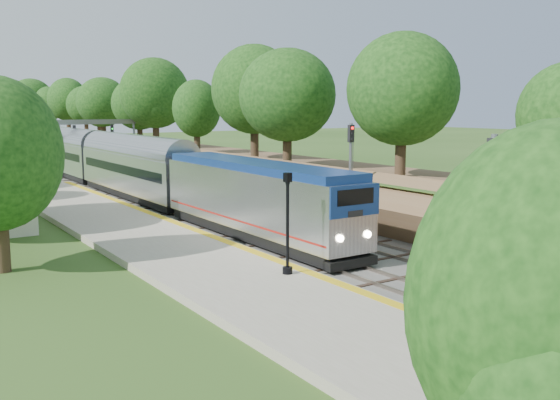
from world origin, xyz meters
TOP-DOWN VIEW (x-y plane):
  - ground at (0.00, 0.00)m, footprint 320.00×320.00m
  - trackbed at (2.00, 60.00)m, footprint 9.50×170.00m
  - platform at (-5.20, 16.00)m, footprint 6.40×68.00m
  - yellow_stripe at (-2.35, 16.00)m, footprint 0.55×68.00m
  - embankment at (10.35, 60.00)m, footprint 10.64×170.00m
  - signal_gantry at (2.47, 54.99)m, footprint 8.40×0.38m
  - trees_behind_platform at (-11.17, 20.67)m, footprint 7.82×53.32m
  - train at (0.00, 66.99)m, footprint 2.89×116.02m
  - lamppost_far at (-3.26, 10.60)m, footprint 0.44×0.44m
  - signal_platform at (-2.90, 0.46)m, footprint 0.38×0.30m
  - signal_farside at (6.20, 17.75)m, footprint 0.36×0.28m

SIDE VIEW (x-z plane):
  - ground at x=0.00m, z-range 0.00..0.00m
  - trackbed at x=2.00m, z-range -0.07..0.21m
  - platform at x=-5.20m, z-range 0.00..0.38m
  - yellow_stripe at x=-2.35m, z-range 0.38..0.39m
  - embankment at x=10.35m, z-range -3.89..7.80m
  - train at x=0.00m, z-range 0.06..4.31m
  - lamppost_far at x=-3.26m, z-range 0.14..4.57m
  - signal_farside at x=6.20m, z-range 0.84..7.33m
  - signal_platform at x=-2.90m, z-range 1.12..7.55m
  - trees_behind_platform at x=-11.17m, z-range 0.93..8.14m
  - signal_gantry at x=2.47m, z-range 1.72..7.92m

